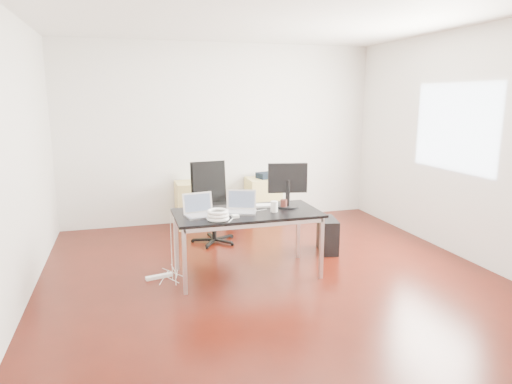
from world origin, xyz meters
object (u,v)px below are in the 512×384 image
object	(u,v)px
filing_cabinet_left	(193,204)
pc_tower	(328,235)
filing_cabinet_right	(263,200)
desk	(247,216)
office_chair	(212,198)

from	to	relation	value
filing_cabinet_left	pc_tower	size ratio (longest dim) A/B	1.56
filing_cabinet_right	pc_tower	size ratio (longest dim) A/B	1.56
filing_cabinet_left	filing_cabinet_right	bearing A→B (deg)	0.00
filing_cabinet_left	pc_tower	xyz separation A→B (m)	(1.50, -1.68, -0.13)
desk	pc_tower	bearing A→B (deg)	20.56
filing_cabinet_right	pc_tower	world-z (taller)	filing_cabinet_right
filing_cabinet_left	pc_tower	distance (m)	2.25
desk	filing_cabinet_left	bearing A→B (deg)	97.89
office_chair	filing_cabinet_right	bearing A→B (deg)	33.42
desk	filing_cabinet_right	distance (m)	2.31
office_chair	desk	bearing A→B (deg)	-89.40
desk	filing_cabinet_left	world-z (taller)	desk
office_chair	filing_cabinet_left	xyz separation A→B (m)	(-0.15, 0.80, -0.26)
desk	office_chair	distance (m)	1.34
filing_cabinet_right	pc_tower	distance (m)	1.72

